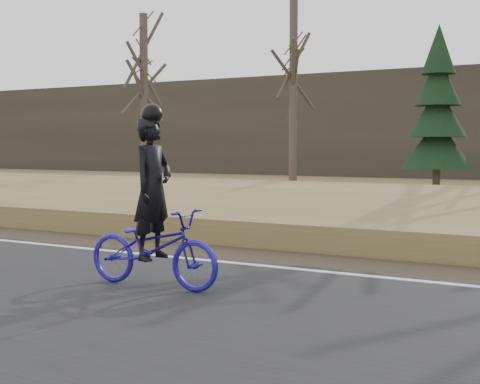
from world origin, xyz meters
The scene contains 8 objects.
ground centered at (0.00, 0.00, 0.00)m, with size 120.00×120.00×0.00m, color olive.
road centered at (0.00, -2.50, 0.03)m, with size 120.00×6.00×0.06m, color black.
edge_line centered at (0.00, 0.20, 0.07)m, with size 120.00×0.12×0.01m, color silver.
shoulder centered at (0.00, 1.20, 0.02)m, with size 120.00×1.60×0.04m, color #473A2B.
cyclist centered at (-3.11, -1.72, 0.77)m, with size 1.87×0.68×2.25m.
bare_tree_far_left centered at (-15.49, 14.54, 3.66)m, with size 0.36×0.36×7.31m, color brown.
bare_tree_left centered at (-10.29, 18.28, 4.43)m, with size 0.36×0.36×8.86m, color brown.
conifer centered at (-3.85, 17.04, 2.98)m, with size 2.60×2.60×6.29m.
Camera 1 is at (1.76, -8.34, 1.81)m, focal length 50.00 mm.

